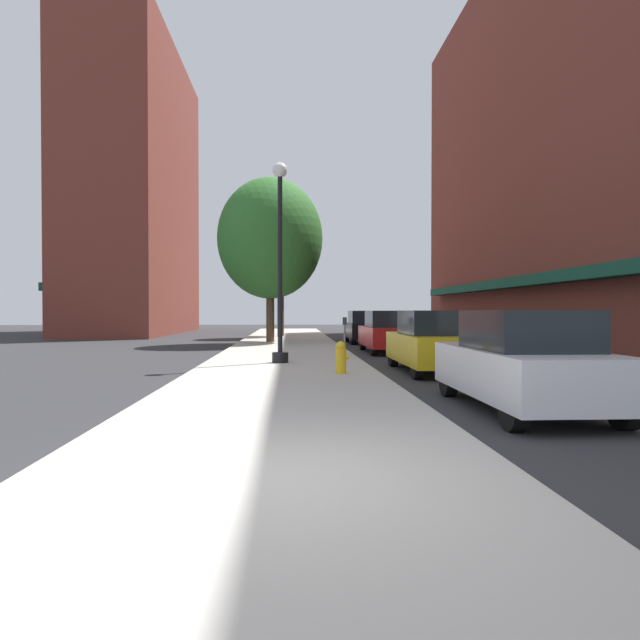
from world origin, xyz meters
name	(u,v)px	position (x,y,z in m)	size (l,w,h in m)	color
ground_plane	(383,351)	(4.00, 18.00, 0.00)	(90.00, 90.00, 0.00)	#2D2D30
sidewalk_slab	(286,348)	(0.00, 19.00, 0.06)	(4.80, 50.00, 0.12)	#B7B2A8
building_right_brick	(593,117)	(14.99, 22.00, 11.15)	(6.80, 40.00, 22.35)	brown
building_far_background	(137,194)	(-11.01, 37.00, 10.23)	(6.80, 18.00, 20.51)	brown
lamppost	(280,258)	(-0.13, 11.61, 3.20)	(0.48, 0.48, 5.90)	black
fire_hydrant	(341,357)	(1.40, 8.61, 0.52)	(0.33, 0.26, 0.79)	gold
parking_meter_near	(345,331)	(2.05, 14.37, 0.95)	(0.14, 0.09, 1.31)	slate
tree_near	(270,239)	(-0.83, 22.91, 5.21)	(5.17, 5.17, 8.08)	#4C3823
tree_mid	(281,256)	(-0.43, 29.48, 4.98)	(3.68, 3.68, 7.01)	#4C3823
car_white	(523,362)	(4.00, 3.96, 0.81)	(1.80, 4.30, 1.66)	black
car_yellow	(433,342)	(4.00, 9.85, 0.81)	(1.80, 4.30, 1.66)	black
car_red	(388,332)	(4.00, 16.96, 0.81)	(1.80, 4.30, 1.66)	black
car_black	(365,327)	(4.00, 23.78, 0.81)	(1.80, 4.30, 1.66)	black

